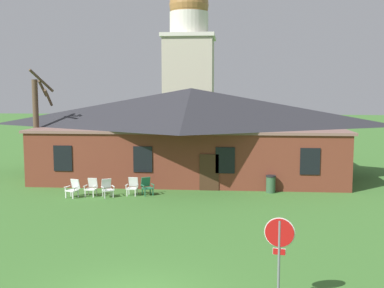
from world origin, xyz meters
TOP-DOWN VIEW (x-y plane):
  - brick_building at (0.00, 19.52)m, footprint 19.68×10.40m
  - dome_tower at (-1.58, 35.19)m, footprint 5.18×5.18m
  - stop_sign at (4.00, 0.32)m, footprint 0.79×0.20m
  - lawn_chair_by_porch at (-5.72, 12.21)m, footprint 0.76×0.81m
  - lawn_chair_near_door at (-4.84, 12.60)m, footprint 0.68×0.71m
  - lawn_chair_left_end at (-3.93, 12.46)m, footprint 0.83×0.86m
  - lawn_chair_middle at (-2.66, 13.01)m, footprint 0.66×0.68m
  - lawn_chair_right_end at (-1.90, 13.11)m, footprint 0.83×0.86m
  - bare_tree_beside_building at (-9.56, 16.86)m, footprint 1.37×2.18m
  - trash_bin at (4.93, 14.22)m, footprint 0.56×0.56m

SIDE VIEW (x-z plane):
  - trash_bin at x=4.93m, z-range 0.01..0.99m
  - lawn_chair_by_porch at x=-5.72m, z-range 0.02..0.98m
  - lawn_chair_near_door at x=-4.84m, z-range 0.02..0.98m
  - lawn_chair_left_end at x=-3.93m, z-range 0.02..0.98m
  - lawn_chair_middle at x=-2.66m, z-range 0.02..0.98m
  - lawn_chair_right_end at x=-1.90m, z-range 0.02..0.98m
  - stop_sign at x=4.00m, z-range 0.49..2.86m
  - brick_building at x=0.00m, z-range 0.06..5.91m
  - bare_tree_beside_building at x=-9.56m, z-range 0.07..7.07m
  - dome_tower at x=-1.58m, z-range -0.81..16.04m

